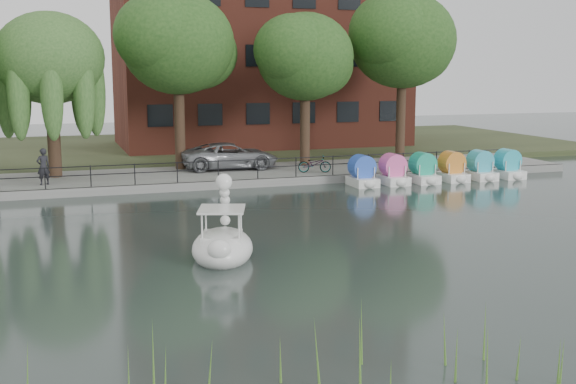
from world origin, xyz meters
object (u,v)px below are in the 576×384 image
minivan (230,154)px  pedestrian (43,164)px  swan_boat (223,241)px  bicycle (315,163)px

minivan → pedestrian: pedestrian is taller
minivan → pedestrian: size_ratio=2.99×
pedestrian → swan_boat: (5.21, -14.18, -0.84)m
pedestrian → swan_boat: size_ratio=0.59×
minivan → swan_boat: size_ratio=1.75×
bicycle → pedestrian: 13.47m
minivan → bicycle: 4.72m
minivan → swan_boat: bearing=167.5°
minivan → bicycle: minivan is taller
bicycle → swan_boat: 16.27m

